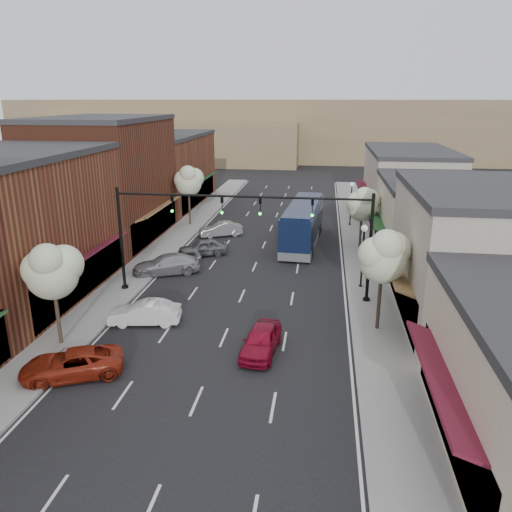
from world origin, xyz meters
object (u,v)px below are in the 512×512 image
at_px(tree_left_near, 52,270).
at_px(parked_car_c, 167,264).
at_px(tree_right_far, 363,203).
at_px(coach_bus, 303,223).
at_px(tree_right_near, 384,255).
at_px(signal_mast_left, 155,225).
at_px(parked_car_a, 72,364).
at_px(signal_mast_right, 332,231).
at_px(red_hatchback, 261,340).
at_px(parked_car_e, 221,229).
at_px(lamp_post_far, 351,197).
at_px(parked_car_b, 145,313).
at_px(tree_left_far, 189,180).
at_px(lamp_post_near, 363,246).
at_px(parked_car_d, 203,248).

bearing_deg(tree_left_near, parked_car_c, 79.98).
relative_size(tree_right_far, coach_bus, 0.45).
bearing_deg(tree_right_near, signal_mast_left, 163.81).
bearing_deg(parked_car_a, signal_mast_right, 108.78).
bearing_deg(red_hatchback, parked_car_c, 133.23).
xyz_separation_m(tree_left_near, parked_car_a, (2.05, -2.76, -3.58)).
bearing_deg(signal_mast_right, parked_car_e, 124.78).
bearing_deg(parked_car_e, lamp_post_far, 89.02).
bearing_deg(parked_car_c, parked_car_b, -13.16).
distance_m(signal_mast_left, tree_left_far, 18.14).
bearing_deg(parked_car_e, lamp_post_near, 19.99).
bearing_deg(parked_car_c, parked_car_a, -22.44).
relative_size(parked_car_a, parked_car_c, 0.94).
bearing_deg(parked_car_a, tree_right_far, 123.74).
height_order(tree_right_near, red_hatchback, tree_right_near).
bearing_deg(coach_bus, tree_right_far, -6.85).
xyz_separation_m(tree_right_far, tree_left_far, (-16.60, 6.00, 0.61)).
height_order(signal_mast_right, tree_left_far, signal_mast_right).
bearing_deg(tree_right_far, parked_car_c, -150.07).
xyz_separation_m(lamp_post_near, coach_bus, (-4.44, 10.40, -1.13)).
distance_m(signal_mast_left, parked_car_c, 5.32).
xyz_separation_m(signal_mast_left, tree_right_far, (13.97, 11.95, -0.63)).
bearing_deg(parked_car_d, parked_car_b, -27.00).
xyz_separation_m(signal_mast_right, signal_mast_left, (-11.24, 0.00, 0.00)).
bearing_deg(parked_car_e, tree_left_far, -158.16).
distance_m(signal_mast_right, tree_right_near, 4.89).
bearing_deg(tree_right_far, red_hatchback, -107.62).
relative_size(lamp_post_near, coach_bus, 0.37).
xyz_separation_m(coach_bus, parked_car_b, (-8.18, -17.79, -1.21)).
bearing_deg(parked_car_e, signal_mast_right, 9.10).
height_order(signal_mast_right, parked_car_e, signal_mast_right).
relative_size(parked_car_c, parked_car_e, 1.23).
relative_size(tree_right_near, parked_car_b, 1.46).
distance_m(tree_left_near, parked_car_e, 23.06).
height_order(signal_mast_left, lamp_post_near, signal_mast_left).
relative_size(signal_mast_right, tree_left_far, 1.34).
relative_size(tree_left_far, red_hatchback, 1.51).
bearing_deg(parked_car_e, parked_car_a, -29.81).
xyz_separation_m(tree_left_far, parked_car_e, (3.87, -3.55, -3.94)).
distance_m(tree_left_far, lamp_post_near, 22.33).
xyz_separation_m(tree_right_near, red_hatchback, (-6.14, -3.32, -3.76)).
relative_size(signal_mast_left, coach_bus, 0.69).
xyz_separation_m(signal_mast_left, parked_car_a, (-0.58, -10.81, -3.98)).
distance_m(tree_right_near, lamp_post_near, 6.74).
bearing_deg(parked_car_c, signal_mast_right, 50.74).
xyz_separation_m(lamp_post_far, parked_car_e, (-12.18, -5.60, -2.34)).
bearing_deg(parked_car_b, parked_car_d, 170.34).
height_order(parked_car_a, parked_car_b, parked_car_b).
height_order(coach_bus, parked_car_e, coach_bus).
bearing_deg(tree_right_far, tree_left_far, 160.13).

